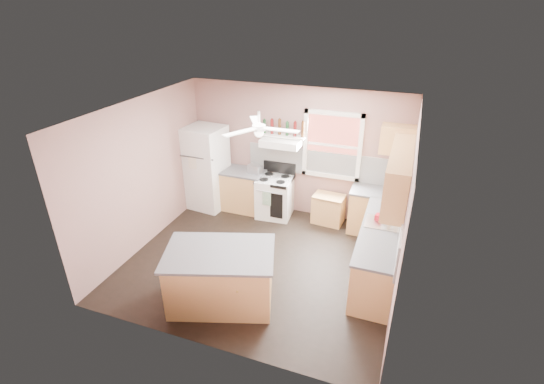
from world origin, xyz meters
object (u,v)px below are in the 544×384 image
(island, at_px, (221,278))
(stove, at_px, (275,197))
(refrigerator, at_px, (207,168))
(cart, at_px, (328,209))
(toaster, at_px, (255,169))

(island, bearing_deg, stove, 74.61)
(refrigerator, bearing_deg, cart, 9.54)
(island, bearing_deg, cart, 52.63)
(refrigerator, height_order, toaster, refrigerator)
(refrigerator, bearing_deg, island, -52.51)
(cart, bearing_deg, stove, -170.62)
(refrigerator, distance_m, cart, 2.73)
(refrigerator, xyz_separation_m, island, (1.66, -2.70, -0.47))
(toaster, relative_size, stove, 0.33)
(toaster, distance_m, cart, 1.73)
(refrigerator, height_order, cart, refrigerator)
(stove, height_order, island, same)
(stove, bearing_deg, toaster, 171.25)
(cart, relative_size, island, 0.41)
(toaster, distance_m, island, 2.93)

